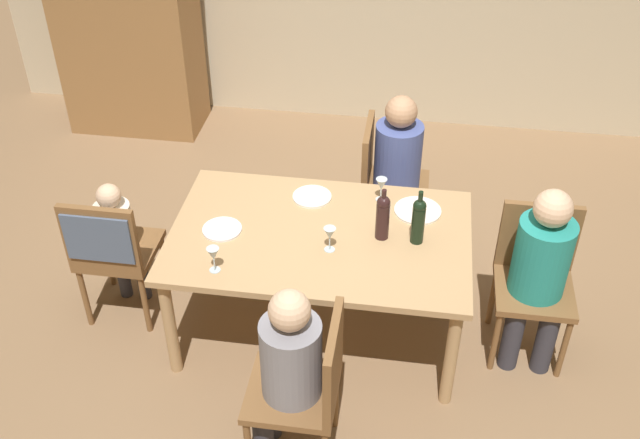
{
  "coord_description": "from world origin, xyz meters",
  "views": [
    {
      "loc": [
        0.49,
        -3.27,
        3.33
      ],
      "look_at": [
        0.0,
        0.0,
        0.83
      ],
      "focal_mm": 41.89,
      "sensor_mm": 36.0,
      "label": 1
    }
  ],
  "objects_px": {
    "wine_glass_centre": "(381,185)",
    "dinner_plate_guest_right": "(222,229)",
    "chair_far_right": "(383,177)",
    "chair_left_end": "(108,246)",
    "armoire_cabinet": "(124,3)",
    "chair_right_end": "(535,271)",
    "wine_bottle_dark_red": "(383,216)",
    "person_man_bearded": "(401,163)",
    "person_man_guest": "(286,366)",
    "dinner_plate_guest_left": "(312,197)",
    "person_woman_host": "(541,267)",
    "wine_glass_near_right": "(330,235)",
    "dinner_plate_host": "(418,211)",
    "wine_glass_near_left": "(213,255)",
    "chair_near": "(310,384)",
    "dining_table": "(320,244)",
    "person_child_small": "(119,235)",
    "wine_bottle_tall_green": "(418,220)"
  },
  "relations": [
    {
      "from": "person_woman_host",
      "to": "wine_glass_centre",
      "type": "height_order",
      "value": "person_woman_host"
    },
    {
      "from": "dinner_plate_host",
      "to": "dinner_plate_guest_right",
      "type": "height_order",
      "value": "same"
    },
    {
      "from": "person_child_small",
      "to": "wine_glass_near_right",
      "type": "height_order",
      "value": "person_child_small"
    },
    {
      "from": "person_man_guest",
      "to": "dining_table",
      "type": "bearing_deg",
      "value": -1.6
    },
    {
      "from": "wine_glass_near_right",
      "to": "armoire_cabinet",
      "type": "bearing_deg",
      "value": 129.83
    },
    {
      "from": "wine_glass_centre",
      "to": "dinner_plate_guest_right",
      "type": "distance_m",
      "value": 0.97
    },
    {
      "from": "armoire_cabinet",
      "to": "person_child_small",
      "type": "relative_size",
      "value": 2.33
    },
    {
      "from": "armoire_cabinet",
      "to": "wine_bottle_dark_red",
      "type": "bearing_deg",
      "value": -44.65
    },
    {
      "from": "armoire_cabinet",
      "to": "chair_right_end",
      "type": "xyz_separation_m",
      "value": [
        3.17,
        -2.2,
        -0.56
      ]
    },
    {
      "from": "chair_far_right",
      "to": "chair_left_end",
      "type": "bearing_deg",
      "value": -55.58
    },
    {
      "from": "wine_bottle_dark_red",
      "to": "dining_table",
      "type": "bearing_deg",
      "value": -176.1
    },
    {
      "from": "wine_bottle_tall_green",
      "to": "wine_glass_near_right",
      "type": "bearing_deg",
      "value": -162.43
    },
    {
      "from": "dining_table",
      "to": "wine_glass_near_right",
      "type": "xyz_separation_m",
      "value": [
        0.07,
        -0.13,
        0.18
      ]
    },
    {
      "from": "wine_bottle_dark_red",
      "to": "wine_glass_near_right",
      "type": "xyz_separation_m",
      "value": [
        -0.27,
        -0.16,
        -0.04
      ]
    },
    {
      "from": "chair_near",
      "to": "wine_bottle_tall_green",
      "type": "xyz_separation_m",
      "value": [
        0.45,
        0.93,
        0.35
      ]
    },
    {
      "from": "person_man_bearded",
      "to": "dinner_plate_guest_right",
      "type": "height_order",
      "value": "person_man_bearded"
    },
    {
      "from": "chair_near",
      "to": "person_man_bearded",
      "type": "relative_size",
      "value": 0.8
    },
    {
      "from": "dining_table",
      "to": "dinner_plate_guest_right",
      "type": "distance_m",
      "value": 0.56
    },
    {
      "from": "chair_near",
      "to": "armoire_cabinet",
      "type": "bearing_deg",
      "value": 32.39
    },
    {
      "from": "person_child_small",
      "to": "dinner_plate_host",
      "type": "relative_size",
      "value": 3.39
    },
    {
      "from": "dinner_plate_host",
      "to": "wine_glass_near_left",
      "type": "bearing_deg",
      "value": -146.57
    },
    {
      "from": "dinner_plate_guest_left",
      "to": "dinner_plate_host",
      "type": "bearing_deg",
      "value": -4.29
    },
    {
      "from": "chair_right_end",
      "to": "wine_bottle_dark_red",
      "type": "bearing_deg",
      "value": 4.13
    },
    {
      "from": "armoire_cabinet",
      "to": "person_woman_host",
      "type": "bearing_deg",
      "value": -36.1
    },
    {
      "from": "wine_glass_near_left",
      "to": "dinner_plate_guest_left",
      "type": "bearing_deg",
      "value": 61.1
    },
    {
      "from": "person_woman_host",
      "to": "wine_bottle_dark_red",
      "type": "distance_m",
      "value": 0.91
    },
    {
      "from": "wine_glass_near_right",
      "to": "dinner_plate_host",
      "type": "relative_size",
      "value": 0.54
    },
    {
      "from": "wine_glass_centre",
      "to": "wine_glass_near_right",
      "type": "xyz_separation_m",
      "value": [
        -0.24,
        -0.51,
        0.0
      ]
    },
    {
      "from": "person_child_small",
      "to": "wine_bottle_dark_red",
      "type": "distance_m",
      "value": 1.6
    },
    {
      "from": "chair_right_end",
      "to": "chair_left_end",
      "type": "height_order",
      "value": "same"
    },
    {
      "from": "chair_near",
      "to": "wine_bottle_tall_green",
      "type": "relative_size",
      "value": 2.75
    },
    {
      "from": "chair_far_right",
      "to": "wine_bottle_tall_green",
      "type": "bearing_deg",
      "value": 15.27
    },
    {
      "from": "chair_near",
      "to": "dinner_plate_guest_right",
      "type": "relative_size",
      "value": 4.1
    },
    {
      "from": "person_child_small",
      "to": "wine_glass_centre",
      "type": "distance_m",
      "value": 1.6
    },
    {
      "from": "chair_left_end",
      "to": "wine_bottle_tall_green",
      "type": "bearing_deg",
      "value": 4.47
    },
    {
      "from": "dining_table",
      "to": "wine_bottle_dark_red",
      "type": "height_order",
      "value": "wine_bottle_dark_red"
    },
    {
      "from": "chair_right_end",
      "to": "wine_bottle_dark_red",
      "type": "relative_size",
      "value": 2.88
    },
    {
      "from": "person_man_guest",
      "to": "dinner_plate_guest_left",
      "type": "xyz_separation_m",
      "value": [
        -0.07,
        1.26,
        0.09
      ]
    },
    {
      "from": "chair_far_right",
      "to": "dinner_plate_guest_left",
      "type": "relative_size",
      "value": 3.92
    },
    {
      "from": "chair_right_end",
      "to": "person_man_guest",
      "type": "bearing_deg",
      "value": 38.75
    },
    {
      "from": "chair_right_end",
      "to": "wine_glass_centre",
      "type": "bearing_deg",
      "value": -17.73
    },
    {
      "from": "person_man_bearded",
      "to": "person_man_guest",
      "type": "height_order",
      "value": "person_man_bearded"
    },
    {
      "from": "chair_near",
      "to": "wine_glass_near_left",
      "type": "xyz_separation_m",
      "value": [
        -0.59,
        0.52,
        0.3
      ]
    },
    {
      "from": "wine_glass_near_right",
      "to": "dinner_plate_guest_left",
      "type": "relative_size",
      "value": 0.64
    },
    {
      "from": "chair_far_right",
      "to": "wine_glass_near_right",
      "type": "distance_m",
      "value": 1.12
    },
    {
      "from": "chair_far_right",
      "to": "wine_glass_centre",
      "type": "relative_size",
      "value": 6.17
    },
    {
      "from": "wine_glass_near_left",
      "to": "chair_near",
      "type": "bearing_deg",
      "value": -41.54
    },
    {
      "from": "dining_table",
      "to": "wine_glass_near_left",
      "type": "xyz_separation_m",
      "value": [
        -0.5,
        -0.39,
        0.18
      ]
    },
    {
      "from": "dinner_plate_guest_left",
      "to": "dinner_plate_guest_right",
      "type": "bearing_deg",
      "value": -139.22
    },
    {
      "from": "wine_glass_centre",
      "to": "dinner_plate_guest_right",
      "type": "bearing_deg",
      "value": -153.46
    }
  ]
}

